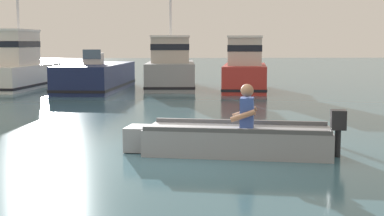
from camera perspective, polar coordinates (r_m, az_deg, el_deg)
ground_plane at (r=9.36m, az=-3.35°, el=-4.78°), size 120.00×120.00×0.00m
rowboat_with_person at (r=9.36m, az=4.34°, el=-3.23°), size 3.71×1.74×1.19m
moored_boat_white at (r=23.63m, az=-17.45°, el=4.07°), size 2.34×5.60×4.04m
moored_boat_navy at (r=22.31m, az=-9.86°, el=3.14°), size 2.82×6.18×1.62m
moored_boat_grey at (r=22.90m, az=-2.21°, el=4.13°), size 2.17×5.32×4.09m
moored_boat_red at (r=21.68m, az=5.51°, el=3.91°), size 2.38×4.79×2.15m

